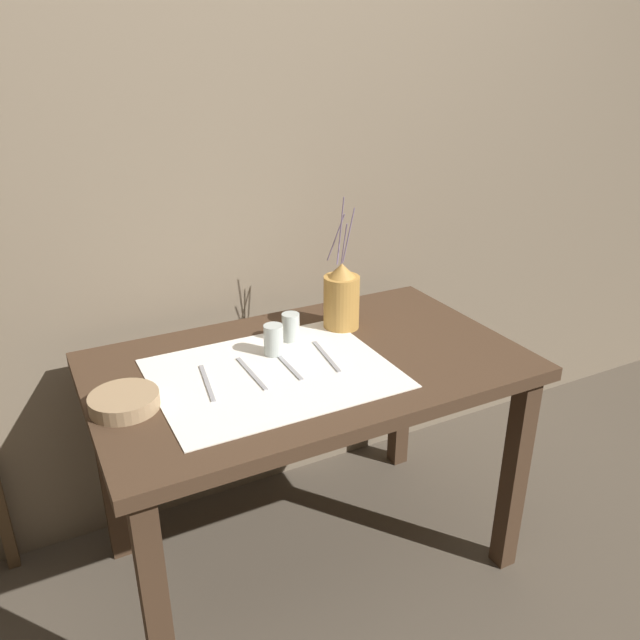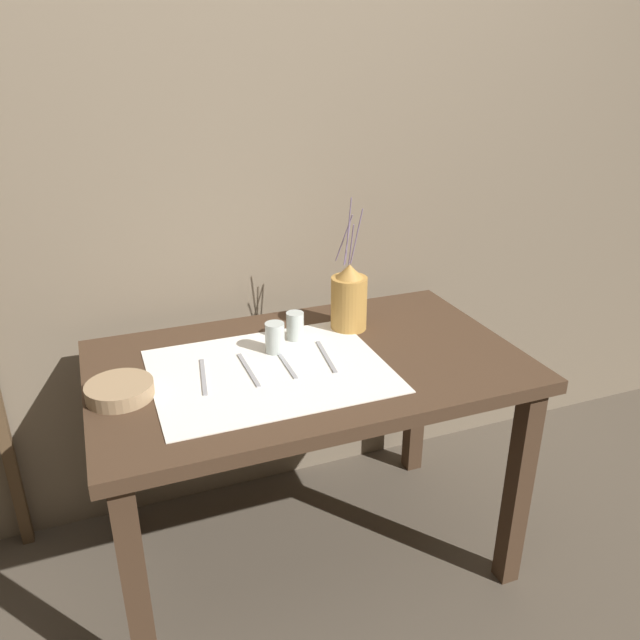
% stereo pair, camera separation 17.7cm
% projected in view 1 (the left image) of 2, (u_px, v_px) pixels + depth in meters
% --- Properties ---
extents(ground_plane, '(12.00, 12.00, 0.00)m').
position_uv_depth(ground_plane, '(310.00, 555.00, 2.10)').
color(ground_plane, brown).
extents(stone_wall_back, '(7.00, 0.06, 2.40)m').
position_uv_depth(stone_wall_back, '(241.00, 173.00, 2.01)').
color(stone_wall_back, '#7A6B56').
rests_on(stone_wall_back, ground_plane).
extents(wooden_table, '(1.24, 0.75, 0.74)m').
position_uv_depth(wooden_table, '(309.00, 390.00, 1.84)').
color(wooden_table, '#422D1E').
rests_on(wooden_table, ground_plane).
extents(linen_cloth, '(0.65, 0.51, 0.00)m').
position_uv_depth(linen_cloth, '(273.00, 373.00, 1.73)').
color(linen_cloth, white).
rests_on(linen_cloth, wooden_table).
extents(pitcher_with_flowers, '(0.11, 0.11, 0.43)m').
position_uv_depth(pitcher_with_flowers, '(341.00, 298.00, 1.98)').
color(pitcher_with_flowers, '#B7843D').
rests_on(pitcher_with_flowers, wooden_table).
extents(wooden_bowl, '(0.17, 0.17, 0.04)m').
position_uv_depth(wooden_bowl, '(124.00, 401.00, 1.56)').
color(wooden_bowl, '#9E7F5B').
rests_on(wooden_bowl, wooden_table).
extents(glass_tumbler_near, '(0.06, 0.06, 0.09)m').
position_uv_depth(glass_tumbler_near, '(274.00, 340.00, 1.82)').
color(glass_tumbler_near, '#B7C1BC').
rests_on(glass_tumbler_near, wooden_table).
extents(glass_tumbler_far, '(0.05, 0.05, 0.09)m').
position_uv_depth(glass_tumbler_far, '(291.00, 327.00, 1.91)').
color(glass_tumbler_far, '#B7C1BC').
rests_on(glass_tumbler_far, wooden_table).
extents(fork_outer, '(0.04, 0.20, 0.00)m').
position_uv_depth(fork_outer, '(208.00, 383.00, 1.67)').
color(fork_outer, '#939399').
rests_on(fork_outer, wooden_table).
extents(knife_center, '(0.01, 0.21, 0.00)m').
position_uv_depth(knife_center, '(251.00, 373.00, 1.72)').
color(knife_center, '#939399').
rests_on(knife_center, wooden_table).
extents(spoon_outer, '(0.02, 0.22, 0.02)m').
position_uv_depth(spoon_outer, '(279.00, 355.00, 1.82)').
color(spoon_outer, '#939399').
rests_on(spoon_outer, wooden_table).
extents(fork_inner, '(0.04, 0.21, 0.00)m').
position_uv_depth(fork_inner, '(326.00, 356.00, 1.82)').
color(fork_inner, '#939399').
rests_on(fork_inner, wooden_table).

